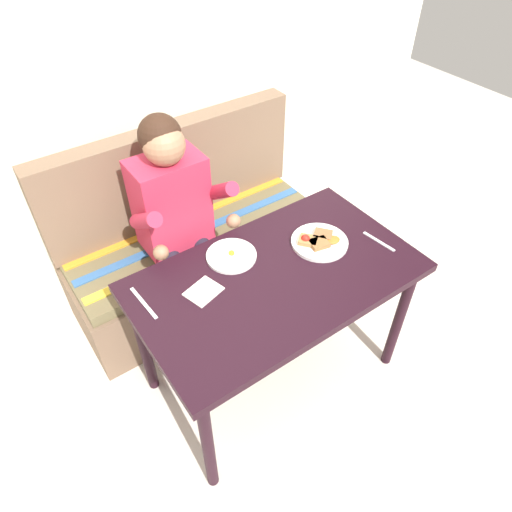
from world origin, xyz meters
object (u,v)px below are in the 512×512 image
at_px(plate_eggs, 231,256).
at_px(fork, 379,241).
at_px(napkin, 203,291).
at_px(table, 276,288).
at_px(person, 179,213).
at_px(plate_breakfast, 319,241).
at_px(knife, 144,303).
at_px(couch, 194,246).

bearing_deg(plate_eggs, fork, -26.64).
height_order(plate_eggs, napkin, plate_eggs).
xyz_separation_m(table, fork, (0.50, -0.10, 0.08)).
height_order(person, plate_breakfast, person).
bearing_deg(person, fork, -47.07).
bearing_deg(table, knife, 161.64).
bearing_deg(fork, couch, 113.15).
distance_m(couch, knife, 0.89).
relative_size(table, plate_breakfast, 4.72).
height_order(person, fork, person).
distance_m(couch, person, 0.47).
xyz_separation_m(plate_eggs, napkin, (-0.20, -0.11, -0.01)).
relative_size(plate_breakfast, plate_eggs, 1.16).
distance_m(person, plate_eggs, 0.39).
bearing_deg(couch, table, -90.00).
distance_m(plate_eggs, knife, 0.43).
distance_m(plate_breakfast, fork, 0.27).
relative_size(plate_eggs, knife, 1.10).
bearing_deg(napkin, person, 72.63).
bearing_deg(plate_eggs, table, -63.87).
bearing_deg(knife, person, 43.98).
distance_m(couch, fork, 1.08).
bearing_deg(table, couch, 90.00).
bearing_deg(plate_eggs, plate_breakfast, -22.50).
distance_m(napkin, fork, 0.82).
bearing_deg(knife, napkin, -24.14).
distance_m(table, person, 0.61).
height_order(table, knife, knife).
relative_size(couch, fork, 8.47).
bearing_deg(fork, knife, 158.16).
xyz_separation_m(plate_breakfast, napkin, (-0.57, 0.04, -0.01)).
distance_m(plate_breakfast, napkin, 0.57).
bearing_deg(person, knife, -132.34).
xyz_separation_m(table, plate_breakfast, (0.27, 0.05, 0.10)).
xyz_separation_m(plate_breakfast, fork, (0.23, -0.15, -0.01)).
xyz_separation_m(person, plate_breakfast, (0.41, -0.54, 0.00)).
distance_m(person, knife, 0.56).
bearing_deg(plate_eggs, person, 96.86).
bearing_deg(person, plate_breakfast, -52.73).
relative_size(table, napkin, 8.88).
xyz_separation_m(napkin, knife, (-0.22, 0.08, -0.00)).
height_order(table, plate_eggs, plate_eggs).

